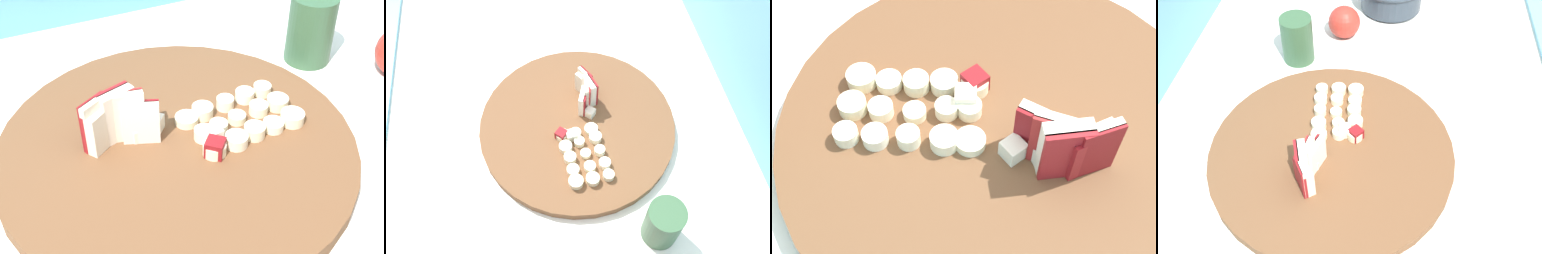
# 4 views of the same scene
# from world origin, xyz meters

# --- Properties ---
(tiled_countertop) EXTENTS (1.27, 0.82, 0.92)m
(tiled_countertop) POSITION_xyz_m (0.00, -0.00, 0.45)
(tiled_countertop) COLOR silver
(tiled_countertop) RESTS_ON ground
(tile_backsplash) EXTENTS (2.40, 0.04, 1.36)m
(tile_backsplash) POSITION_xyz_m (0.00, 0.43, 0.68)
(tile_backsplash) COLOR #5BA3C1
(tile_backsplash) RESTS_ON ground
(cutting_board) EXTENTS (0.43, 0.43, 0.02)m
(cutting_board) POSITION_xyz_m (-0.03, 0.05, 0.92)
(cutting_board) COLOR brown
(cutting_board) RESTS_ON tiled_countertop
(apple_wedge_fan) EXTENTS (0.09, 0.05, 0.07)m
(apple_wedge_fan) POSITION_xyz_m (-0.09, 0.08, 0.96)
(apple_wedge_fan) COLOR maroon
(apple_wedge_fan) RESTS_ON cutting_board
(apple_dice_pile) EXTENTS (0.10, 0.10, 0.02)m
(apple_dice_pile) POSITION_xyz_m (-0.03, 0.05, 0.94)
(apple_dice_pile) COLOR #EFE5CC
(apple_dice_pile) RESTS_ON cutting_board
(banana_slice_rows) EXTENTS (0.15, 0.10, 0.02)m
(banana_slice_rows) POSITION_xyz_m (0.05, 0.05, 0.94)
(banana_slice_rows) COLOR beige
(banana_slice_rows) RESTS_ON cutting_board
(small_jar) EXTENTS (0.07, 0.07, 0.10)m
(small_jar) POSITION_xyz_m (0.23, 0.16, 0.96)
(small_jar) COLOR #335638
(small_jar) RESTS_ON tiled_countertop
(whole_apple) EXTENTS (0.07, 0.07, 0.07)m
(whole_apple) POSITION_xyz_m (0.32, 0.07, 0.94)
(whole_apple) COLOR #B22D23
(whole_apple) RESTS_ON tiled_countertop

